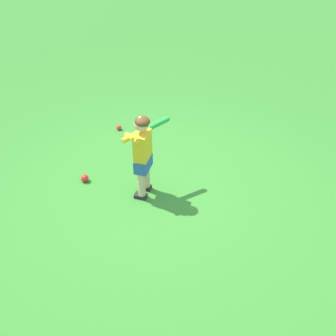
% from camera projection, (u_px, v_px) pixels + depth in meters
% --- Properties ---
extents(ground_plane, '(40.00, 40.00, 0.00)m').
position_uv_depth(ground_plane, '(158.00, 193.00, 5.06)').
color(ground_plane, '#38842D').
extents(child_batter, '(0.58, 0.46, 1.08)m').
position_uv_depth(child_batter, '(143.00, 149.00, 4.67)').
color(child_batter, '#232328').
rests_on(child_batter, ground).
extents(play_ball_far_left, '(0.08, 0.08, 0.08)m').
position_uv_depth(play_ball_far_left, '(119.00, 128.00, 6.22)').
color(play_ball_far_left, red).
rests_on(play_ball_far_left, ground).
extents(play_ball_center_lawn, '(0.10, 0.10, 0.10)m').
position_uv_depth(play_ball_center_lawn, '(85.00, 178.00, 5.21)').
color(play_ball_center_lawn, red).
rests_on(play_ball_center_lawn, ground).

